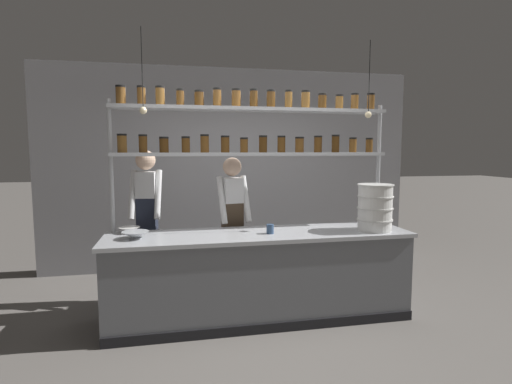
{
  "coord_description": "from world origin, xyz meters",
  "views": [
    {
      "loc": [
        -0.86,
        -3.98,
        1.78
      ],
      "look_at": [
        -0.0,
        0.2,
        1.33
      ],
      "focal_mm": 28.0,
      "sensor_mm": 36.0,
      "label": 1
    }
  ],
  "objects": [
    {
      "name": "prep_bowl_near_left",
      "position": [
        -1.24,
        -0.03,
        0.95
      ],
      "size": [
        0.26,
        0.26,
        0.07
      ],
      "color": "#B2B7BC",
      "rests_on": "prep_counter"
    },
    {
      "name": "chef_left",
      "position": [
        -1.18,
        0.75,
        1.04
      ],
      "size": [
        0.39,
        0.33,
        1.77
      ],
      "rotation": [
        0.0,
        0.0,
        -0.16
      ],
      "color": "black",
      "rests_on": "ground_plane"
    },
    {
      "name": "prep_bowl_center_front",
      "position": [
        -1.33,
        0.27,
        0.95
      ],
      "size": [
        0.22,
        0.22,
        0.06
      ],
      "color": "silver",
      "rests_on": "prep_counter"
    },
    {
      "name": "serving_cup_front",
      "position": [
        0.09,
        -0.06,
        0.97
      ],
      "size": [
        0.08,
        0.08,
        0.1
      ],
      "color": "#334C70",
      "rests_on": "prep_counter"
    },
    {
      "name": "back_wall",
      "position": [
        0.0,
        2.0,
        1.49
      ],
      "size": [
        5.55,
        0.12,
        2.97
      ],
      "primitive_type": "cube",
      "color": "#939399",
      "rests_on": "ground_plane"
    },
    {
      "name": "prep_counter",
      "position": [
        0.0,
        -0.0,
        0.46
      ],
      "size": [
        3.15,
        0.76,
        0.92
      ],
      "color": "slate",
      "rests_on": "ground_plane"
    },
    {
      "name": "ground_plane",
      "position": [
        0.0,
        0.0,
        0.0
      ],
      "size": [
        40.0,
        40.0,
        0.0
      ],
      "primitive_type": "plane",
      "color": "slate"
    },
    {
      "name": "spice_shelf_unit",
      "position": [
        -0.02,
        0.33,
        1.96
      ],
      "size": [
        3.04,
        0.28,
        2.43
      ],
      "color": "#B7BABF",
      "rests_on": "ground_plane"
    },
    {
      "name": "pendant_light_row",
      "position": [
        0.02,
        0.0,
        2.2
      ],
      "size": [
        2.39,
        0.07,
        0.81
      ],
      "color": "black"
    },
    {
      "name": "container_stack",
      "position": [
        1.22,
        -0.13,
        1.17
      ],
      "size": [
        0.38,
        0.38,
        0.5
      ],
      "color": "white",
      "rests_on": "prep_counter"
    },
    {
      "name": "chef_center",
      "position": [
        -0.21,
        0.55,
        0.98
      ],
      "size": [
        0.4,
        0.33,
        1.69
      ],
      "rotation": [
        0.0,
        0.0,
        0.2
      ],
      "color": "black",
      "rests_on": "ground_plane"
    }
  ]
}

